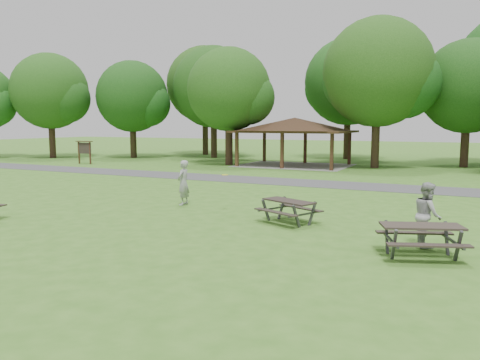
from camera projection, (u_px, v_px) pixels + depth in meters
name	position (u px, v px, depth m)	size (l,w,h in m)	color
ground	(149.00, 237.00, 13.60)	(160.00, 160.00, 0.00)	#3C7220
asphalt_path	(302.00, 183.00, 26.10)	(120.00, 3.20, 0.02)	#444447
pavilion	(295.00, 127.00, 36.40)	(8.60, 7.01, 3.76)	#3C2816
notice_board	(84.00, 148.00, 38.21)	(1.60, 0.30, 1.88)	#392414
tree_row_a	(51.00, 93.00, 44.66)	(7.56, 7.20, 9.97)	black
tree_row_b	(133.00, 99.00, 44.80)	(7.14, 6.80, 9.28)	black
tree_row_c	(215.00, 90.00, 44.77)	(8.19, 7.80, 10.67)	black
tree_row_d	(230.00, 92.00, 36.89)	(6.93, 6.60, 9.27)	black
tree_row_e	(379.00, 76.00, 34.21)	(8.40, 8.00, 11.02)	black
tree_row_f	(469.00, 89.00, 34.85)	(7.35, 7.00, 9.55)	black
tree_deep_a	(206.00, 87.00, 49.13)	(8.40, 8.00, 11.38)	#322316
tree_deep_b	(349.00, 84.00, 43.08)	(8.40, 8.00, 11.13)	#301F15
picnic_table_middle	(289.00, 206.00, 15.50)	(2.25, 2.06, 0.79)	black
picnic_table_far	(421.00, 233.00, 11.52)	(2.35, 2.13, 0.84)	#2E2621
frisbee_in_flight	(225.00, 175.00, 17.33)	(0.32, 0.32, 0.02)	yellow
frisbee_thrower	(183.00, 183.00, 18.91)	(0.66, 0.44, 1.82)	#9B9B9D
frisbee_catcher	(427.00, 215.00, 12.49)	(0.85, 0.66, 1.75)	#AAAAAD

